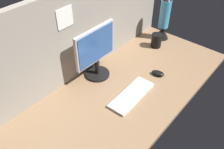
{
  "coord_description": "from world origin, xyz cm",
  "views": [
    {
      "loc": [
        -95.46,
        -73.07,
        115.2
      ],
      "look_at": [
        0.57,
        0.0,
        14.0
      ],
      "focal_mm": 38.12,
      "sensor_mm": 36.0,
      "label": 1
    }
  ],
  "objects_px": {
    "mug_black_travel": "(156,40)",
    "lava_lamp": "(164,21)",
    "mouse": "(158,73)",
    "monitor": "(96,51)",
    "keyboard": "(132,95)"
  },
  "relations": [
    {
      "from": "keyboard",
      "to": "mug_black_travel",
      "type": "relative_size",
      "value": 3.04
    },
    {
      "from": "keyboard",
      "to": "mouse",
      "type": "xyz_separation_m",
      "value": [
        0.31,
        -0.01,
        0.01
      ]
    },
    {
      "from": "mug_black_travel",
      "to": "monitor",
      "type": "bearing_deg",
      "value": 168.4
    },
    {
      "from": "monitor",
      "to": "mug_black_travel",
      "type": "relative_size",
      "value": 3.2
    },
    {
      "from": "mug_black_travel",
      "to": "mouse",
      "type": "bearing_deg",
      "value": -145.15
    },
    {
      "from": "monitor",
      "to": "mouse",
      "type": "bearing_deg",
      "value": -50.17
    },
    {
      "from": "mug_black_travel",
      "to": "lava_lamp",
      "type": "distance_m",
      "value": 0.2
    },
    {
      "from": "keyboard",
      "to": "mouse",
      "type": "distance_m",
      "value": 0.31
    },
    {
      "from": "mouse",
      "to": "mug_black_travel",
      "type": "bearing_deg",
      "value": 21.35
    },
    {
      "from": "monitor",
      "to": "mug_black_travel",
      "type": "distance_m",
      "value": 0.65
    },
    {
      "from": "lava_lamp",
      "to": "mug_black_travel",
      "type": "bearing_deg",
      "value": -166.03
    },
    {
      "from": "mouse",
      "to": "mug_black_travel",
      "type": "distance_m",
      "value": 0.4
    },
    {
      "from": "mouse",
      "to": "lava_lamp",
      "type": "distance_m",
      "value": 0.57
    },
    {
      "from": "mug_black_travel",
      "to": "keyboard",
      "type": "bearing_deg",
      "value": -161.48
    },
    {
      "from": "lava_lamp",
      "to": "mouse",
      "type": "bearing_deg",
      "value": -151.25
    }
  ]
}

